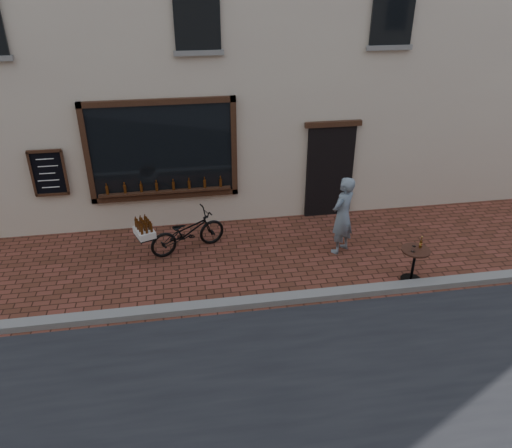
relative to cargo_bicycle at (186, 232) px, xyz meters
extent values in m
plane|color=#4C2518|center=(1.52, -2.30, -0.44)|extent=(90.00, 90.00, 0.00)
cube|color=slate|center=(1.52, -2.10, -0.38)|extent=(90.00, 0.25, 0.12)
cube|color=black|center=(-0.38, 1.15, 1.41)|extent=(3.00, 0.06, 2.00)
cube|color=black|center=(-0.38, 1.13, 2.47)|extent=(3.24, 0.10, 0.12)
cube|color=black|center=(-0.38, 1.13, 0.35)|extent=(3.24, 0.10, 0.12)
cube|color=black|center=(-1.94, 1.13, 1.41)|extent=(0.12, 0.10, 2.24)
cube|color=black|center=(1.18, 1.13, 1.41)|extent=(0.12, 0.10, 2.24)
cube|color=black|center=(-0.38, 1.08, 0.48)|extent=(2.90, 0.16, 0.05)
cube|color=black|center=(3.42, 1.16, 0.66)|extent=(1.10, 0.10, 2.20)
cube|color=black|center=(3.42, 1.13, 1.82)|extent=(1.30, 0.10, 0.12)
cube|color=black|center=(-2.78, 1.14, 1.06)|extent=(0.62, 0.04, 0.92)
cylinder|color=#3D1C07|center=(-1.63, 1.08, 0.60)|extent=(0.06, 0.06, 0.19)
cylinder|color=#3D1C07|center=(-1.27, 1.08, 0.60)|extent=(0.06, 0.06, 0.19)
cylinder|color=#3D1C07|center=(-0.91, 1.08, 0.60)|extent=(0.06, 0.06, 0.19)
cylinder|color=#3D1C07|center=(-0.56, 1.08, 0.60)|extent=(0.06, 0.06, 0.19)
cylinder|color=#3D1C07|center=(-0.20, 1.08, 0.60)|extent=(0.06, 0.06, 0.19)
cylinder|color=#3D1C07|center=(0.16, 1.08, 0.60)|extent=(0.06, 0.06, 0.19)
cylinder|color=#3D1C07|center=(0.51, 1.08, 0.60)|extent=(0.06, 0.06, 0.19)
cylinder|color=#3D1C07|center=(0.87, 1.08, 0.60)|extent=(0.06, 0.06, 0.19)
cube|color=black|center=(0.52, 1.16, 4.16)|extent=(0.90, 0.06, 1.40)
cube|color=black|center=(4.52, 1.16, 4.16)|extent=(0.90, 0.06, 1.40)
imported|color=black|center=(0.03, 0.01, -0.01)|extent=(1.75, 1.13, 0.87)
cube|color=black|center=(-0.82, -0.31, 0.15)|extent=(0.47, 0.55, 0.03)
cube|color=beige|center=(-0.82, -0.31, 0.24)|extent=(0.48, 0.57, 0.14)
cylinder|color=#3D1C07|center=(-0.67, -0.44, 0.39)|extent=(0.05, 0.05, 0.18)
cylinder|color=#3D1C07|center=(-0.76, -0.48, 0.39)|extent=(0.05, 0.05, 0.18)
cylinder|color=#3D1C07|center=(-0.85, -0.51, 0.39)|extent=(0.05, 0.05, 0.18)
cylinder|color=#3D1C07|center=(-0.71, -0.33, 0.39)|extent=(0.05, 0.05, 0.18)
cylinder|color=#3D1C07|center=(-0.80, -0.37, 0.39)|extent=(0.05, 0.05, 0.18)
cylinder|color=#3D1C07|center=(-0.89, -0.40, 0.39)|extent=(0.05, 0.05, 0.18)
cylinder|color=#3D1C07|center=(-0.76, -0.23, 0.39)|extent=(0.05, 0.05, 0.18)
cylinder|color=#3D1C07|center=(-0.85, -0.26, 0.39)|extent=(0.05, 0.05, 0.18)
cylinder|color=#3D1C07|center=(-0.94, -0.29, 0.39)|extent=(0.05, 0.05, 0.18)
cylinder|color=#3D1C07|center=(-0.80, -0.12, 0.39)|extent=(0.05, 0.05, 0.18)
cylinder|color=#3D1C07|center=(-0.89, -0.15, 0.39)|extent=(0.05, 0.05, 0.18)
cylinder|color=#3D1C07|center=(-0.98, -0.19, 0.39)|extent=(0.05, 0.05, 0.18)
cylinder|color=black|center=(4.23, -1.84, -0.43)|extent=(0.39, 0.39, 0.03)
cylinder|color=black|center=(4.23, -1.84, -0.10)|extent=(0.05, 0.05, 0.63)
cylinder|color=black|center=(4.23, -1.84, 0.23)|extent=(0.54, 0.54, 0.04)
cylinder|color=gold|center=(4.34, -1.78, 0.33)|extent=(0.06, 0.06, 0.05)
cylinder|color=white|center=(4.14, -1.90, 0.30)|extent=(0.07, 0.07, 0.12)
imported|color=slate|center=(3.20, -0.55, 0.40)|extent=(0.73, 0.69, 1.68)
camera|label=1|loc=(-0.04, -9.25, 5.09)|focal=35.00mm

